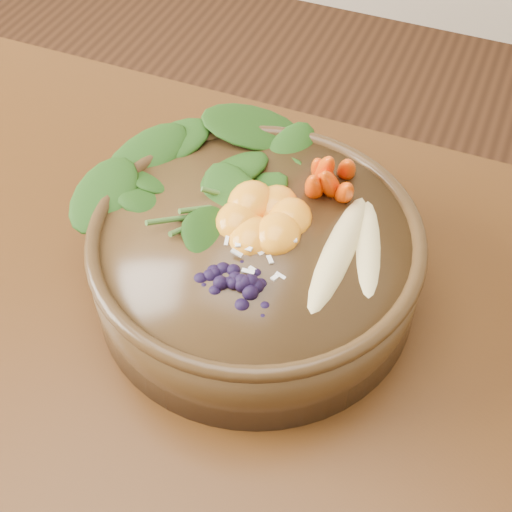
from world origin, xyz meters
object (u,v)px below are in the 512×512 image
(stoneware_bowl, at_px, (256,263))
(mandarin_cluster, at_px, (264,206))
(kale_heap, at_px, (225,160))
(banana_halves, at_px, (355,238))
(carrot_cluster, at_px, (337,151))
(blueberry_pile, at_px, (239,271))

(stoneware_bowl, bearing_deg, mandarin_cluster, 90.74)
(mandarin_cluster, bearing_deg, stoneware_bowl, -89.26)
(kale_heap, relative_size, banana_halves, 1.15)
(stoneware_bowl, height_order, banana_halves, banana_halves)
(carrot_cluster, distance_m, blueberry_pile, 0.15)
(kale_heap, xyz_separation_m, banana_halves, (0.14, -0.04, -0.01))
(carrot_cluster, xyz_separation_m, blueberry_pile, (-0.03, -0.14, -0.02))
(banana_halves, height_order, blueberry_pile, blueberry_pile)
(kale_heap, bearing_deg, banana_halves, -16.47)
(kale_heap, relative_size, blueberry_pile, 1.42)
(blueberry_pile, bearing_deg, stoneware_bowl, 99.94)
(stoneware_bowl, bearing_deg, carrot_cluster, 63.39)
(stoneware_bowl, xyz_separation_m, blueberry_pile, (0.01, -0.06, 0.06))
(stoneware_bowl, xyz_separation_m, mandarin_cluster, (-0.00, 0.02, 0.06))
(carrot_cluster, bearing_deg, kale_heap, -169.49)
(mandarin_cluster, distance_m, blueberry_pile, 0.08)
(kale_heap, bearing_deg, mandarin_cluster, -34.71)
(stoneware_bowl, relative_size, mandarin_cluster, 3.15)
(banana_halves, bearing_deg, carrot_cluster, 113.06)
(blueberry_pile, bearing_deg, mandarin_cluster, 97.81)
(carrot_cluster, bearing_deg, banana_halves, -66.94)
(stoneware_bowl, relative_size, carrot_cluster, 3.62)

